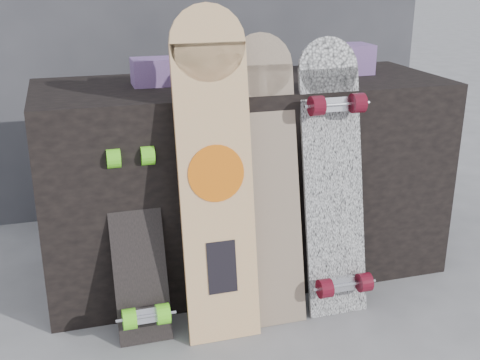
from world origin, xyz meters
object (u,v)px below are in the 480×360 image
object	(u,v)px
vendor_table	(244,178)
skateboard_dark	(136,221)
longboard_celtic	(268,173)
longboard_cascadia	(334,176)
longboard_geisha	(215,168)

from	to	relation	value
vendor_table	skateboard_dark	distance (m)	0.58
vendor_table	longboard_celtic	xyz separation A→B (m)	(-0.01, -0.34, 0.14)
longboard_cascadia	skateboard_dark	size ratio (longest dim) A/B	1.25
vendor_table	longboard_cascadia	size ratio (longest dim) A/B	1.61
vendor_table	skateboard_dark	xyz separation A→B (m)	(-0.48, -0.32, 0.00)
longboard_cascadia	skateboard_dark	world-z (taller)	longboard_cascadia
longboard_geisha	longboard_celtic	bearing A→B (deg)	13.66
longboard_celtic	vendor_table	bearing A→B (deg)	87.52
longboard_celtic	skateboard_dark	distance (m)	0.49
longboard_celtic	longboard_cascadia	xyz separation A→B (m)	(0.24, -0.02, -0.03)
longboard_cascadia	longboard_geisha	bearing A→B (deg)	-176.88
vendor_table	longboard_geisha	distance (m)	0.49
vendor_table	skateboard_dark	bearing A→B (deg)	-146.18
vendor_table	longboard_geisha	xyz separation A→B (m)	(-0.22, -0.39, 0.19)
longboard_celtic	longboard_geisha	bearing A→B (deg)	-166.34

